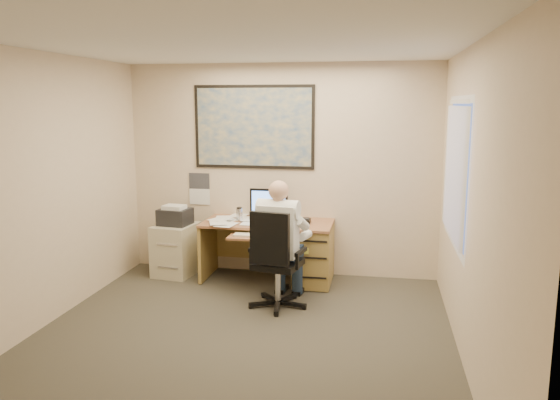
% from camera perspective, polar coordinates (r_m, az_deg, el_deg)
% --- Properties ---
extents(room_shell, '(4.00, 4.50, 2.70)m').
position_cam_1_polar(room_shell, '(4.84, -4.72, -0.08)').
color(room_shell, '#3A362D').
rests_on(room_shell, ground).
extents(desk, '(1.60, 0.97, 1.13)m').
position_cam_1_polar(desk, '(6.80, 1.46, -4.89)').
color(desk, '#A06844').
rests_on(desk, ground).
extents(world_map, '(1.56, 0.03, 1.06)m').
position_cam_1_polar(world_map, '(7.01, -2.75, 7.62)').
color(world_map, '#1E4C93').
rests_on(world_map, room_shell).
extents(wall_calendar, '(0.28, 0.01, 0.42)m').
position_cam_1_polar(wall_calendar, '(7.31, -8.41, 1.16)').
color(wall_calendar, white).
rests_on(wall_calendar, room_shell).
extents(window_blinds, '(0.06, 1.40, 1.30)m').
position_cam_1_polar(window_blinds, '(5.48, 17.94, 2.78)').
color(window_blinds, beige).
rests_on(window_blinds, room_shell).
extents(filing_cabinet, '(0.54, 0.62, 0.92)m').
position_cam_1_polar(filing_cabinet, '(7.21, -10.81, -4.62)').
color(filing_cabinet, beige).
rests_on(filing_cabinet, ground).
extents(office_chair, '(0.76, 0.76, 1.09)m').
position_cam_1_polar(office_chair, '(5.96, -0.22, -8.30)').
color(office_chair, black).
rests_on(office_chair, ground).
extents(person, '(0.69, 0.90, 1.39)m').
position_cam_1_polar(person, '(5.94, -0.17, -4.61)').
color(person, white).
rests_on(person, office_chair).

